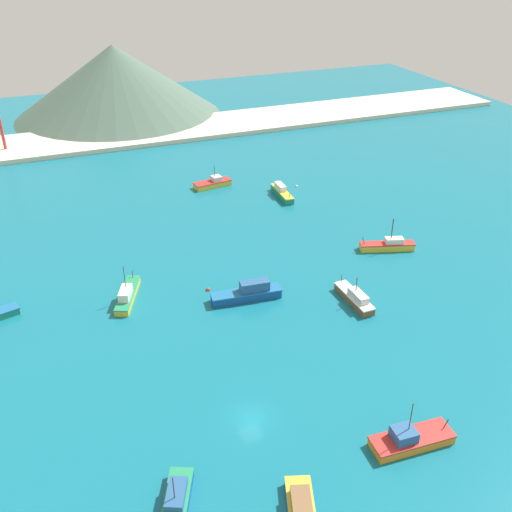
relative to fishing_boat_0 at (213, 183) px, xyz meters
name	(u,v)px	position (x,y,z in m)	size (l,w,h in m)	color
ground	(184,292)	(-17.66, -39.20, -1.03)	(260.00, 280.00, 0.50)	#146B7F
fishing_boat_0	(213,183)	(0.00, 0.00, 0.00)	(8.76, 4.11, 4.75)	gold
fishing_boat_1	(282,192)	(12.14, -10.89, 0.17)	(2.40, 9.35, 2.81)	#198466
fishing_boat_2	(248,293)	(-8.85, -45.34, 0.35)	(11.33, 3.67, 3.07)	#14478C
fishing_boat_3	(175,509)	(-29.31, -78.46, 0.03)	(6.26, 9.96, 4.99)	#14478C
fishing_boat_5	(127,295)	(-26.51, -38.49, 0.10)	(5.80, 10.22, 6.16)	gold
fishing_boat_7	(355,298)	(6.14, -52.45, 0.13)	(2.32, 8.94, 4.60)	brown
fishing_boat_8	(388,245)	(20.38, -39.72, 0.08)	(10.12, 5.06, 6.17)	gold
fishing_boat_9	(410,439)	(-2.44, -79.53, 0.07)	(9.81, 3.75, 6.36)	orange
buoy_0	(297,186)	(17.40, -7.25, -0.67)	(0.60, 0.60, 0.60)	silver
buoy_1	(208,290)	(-14.00, -40.64, -0.66)	(0.67, 0.67, 0.67)	red
beach_strip	(104,138)	(-17.66, 42.07, -0.18)	(247.00, 21.38, 1.20)	beige
hill_central	(116,81)	(-9.58, 64.43, 9.73)	(62.33, 62.33, 21.02)	#4C6656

